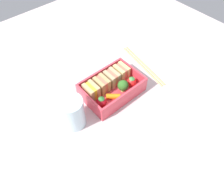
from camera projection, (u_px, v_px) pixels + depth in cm
name	position (u px, v px, depth cm)	size (l,w,h in cm)	color
ground_plane	(112.00, 95.00, 68.53)	(120.00, 120.00, 2.00)	beige
bento_tray	(112.00, 91.00, 67.31)	(17.71, 12.14, 1.20)	#DD3F4C
bento_rim	(112.00, 86.00, 65.31)	(17.71, 12.14, 4.03)	#DD3F4C
sandwich_left	(91.00, 91.00, 63.78)	(3.32, 4.65, 4.41)	tan
sandwich_center_left	(102.00, 84.00, 65.46)	(3.32, 4.65, 4.41)	tan
sandwich_center	(112.00, 78.00, 67.14)	(3.32, 4.65, 4.41)	tan
sandwich_center_right	(121.00, 72.00, 68.82)	(3.32, 4.65, 4.41)	#DDC17A
strawberry_left	(102.00, 102.00, 62.01)	(3.00, 3.00, 3.60)	red
carrot_stick_far_left	(113.00, 96.00, 64.32)	(1.58, 1.58, 4.19)	orange
broccoli_floret	(123.00, 86.00, 64.89)	(3.35, 3.35, 4.14)	#8AD35D
strawberry_far_left	(132.00, 82.00, 67.01)	(2.91, 2.91, 3.51)	red
chopstick_pair	(143.00, 65.00, 75.29)	(5.24, 21.81, 0.70)	tan
drinking_glass	(72.00, 113.00, 57.33)	(6.71, 6.71, 9.52)	silver
folded_napkin	(157.00, 121.00, 60.95)	(14.87, 9.06, 0.40)	silver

